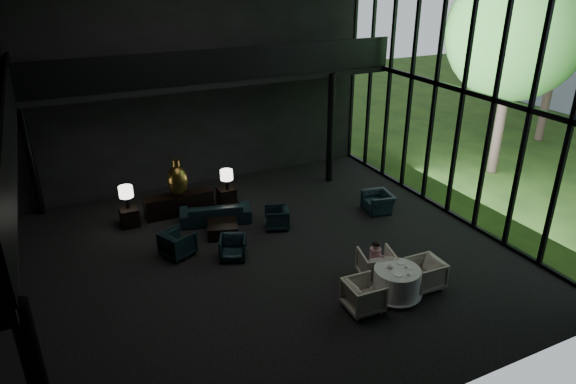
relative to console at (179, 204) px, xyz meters
name	(u,v)px	position (x,y,z in m)	size (l,w,h in m)	color
floor	(250,261)	(0.95, -3.69, -0.35)	(14.00, 12.00, 0.02)	black
wall_back	(180,75)	(0.95, 2.31, 3.65)	(14.00, 0.04, 8.00)	black
wall_front	(396,223)	(0.95, -9.69, 3.65)	(14.00, 0.04, 8.00)	black
curtain_wall	(464,91)	(7.90, -3.69, 3.65)	(0.20, 12.00, 8.00)	black
mezzanine_back	(217,78)	(1.95, 1.31, 3.65)	(12.00, 2.00, 0.25)	black
railing_left	(9,121)	(-4.05, -3.69, 4.25)	(0.06, 12.00, 1.00)	black
railing_back	(227,64)	(1.95, 0.31, 4.25)	(12.00, 0.06, 1.00)	black
column_nw	(30,156)	(-4.05, 2.01, 1.65)	(0.24, 0.24, 4.00)	black
column_ne	(330,129)	(5.75, 0.31, 1.65)	(0.24, 0.24, 4.00)	black
tree_near	(516,33)	(11.95, -1.69, 4.89)	(4.80, 4.80, 7.65)	#382D23
tree_far	(567,2)	(16.95, 0.31, 5.64)	(5.60, 5.60, 8.80)	#382D23
console	(179,204)	(0.00, 0.00, 0.00)	(2.19, 0.50, 0.70)	black
bronze_urn	(177,180)	(0.00, -0.06, 0.86)	(0.64, 0.64, 1.20)	#A26C38
side_table_left	(130,217)	(-1.60, -0.13, -0.05)	(0.53, 0.53, 0.59)	black
table_lamp_left	(126,193)	(-1.60, -0.07, 0.75)	(0.43, 0.43, 0.71)	black
side_table_right	(227,196)	(1.60, -0.03, -0.04)	(0.56, 0.56, 0.62)	black
table_lamp_right	(227,176)	(1.60, -0.15, 0.76)	(0.41, 0.41, 0.69)	black
sofa	(215,209)	(0.87, -1.03, 0.10)	(2.30, 0.67, 0.90)	black
lounge_armchair_west	(178,242)	(-0.72, -2.52, 0.08)	(0.83, 0.78, 0.86)	black
lounge_armchair_east	(277,218)	(2.43, -2.25, 0.00)	(0.67, 0.63, 0.69)	black
lounge_armchair_south	(233,247)	(0.60, -3.35, -0.01)	(0.66, 0.62, 0.68)	black
window_armchair	(378,200)	(5.90, -2.63, 0.03)	(0.86, 0.56, 0.75)	black
coffee_table	(223,229)	(0.78, -1.95, -0.15)	(0.88, 0.88, 0.39)	black
dining_table	(396,284)	(3.56, -6.73, -0.02)	(1.27, 1.27, 0.75)	white
dining_chair_north	(377,262)	(3.57, -5.87, 0.14)	(0.94, 0.88, 0.97)	beige
dining_chair_east	(425,271)	(4.44, -6.72, 0.09)	(0.86, 0.80, 0.88)	beige
dining_chair_west	(364,293)	(2.54, -6.84, 0.11)	(0.90, 0.84, 0.92)	#B0AB9E
child	(375,252)	(3.54, -5.84, 0.41)	(0.29, 0.29, 0.62)	#E3A4C8
plate_a	(398,274)	(3.44, -6.91, 0.41)	(0.24, 0.24, 0.02)	white
plate_b	(401,262)	(3.82, -6.52, 0.41)	(0.23, 0.23, 0.02)	white
saucer	(411,268)	(3.88, -6.83, 0.41)	(0.14, 0.14, 0.01)	white
coffee_cup	(406,266)	(3.77, -6.75, 0.44)	(0.08, 0.08, 0.06)	white
cereal_bowl	(390,266)	(3.44, -6.58, 0.44)	(0.16, 0.16, 0.08)	white
cream_pot	(408,274)	(3.63, -7.04, 0.44)	(0.06, 0.06, 0.07)	#99999E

